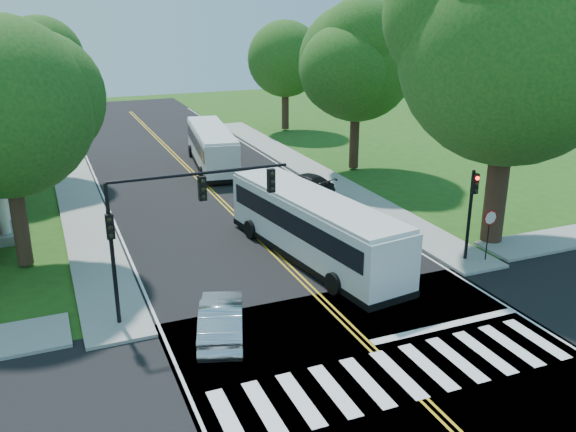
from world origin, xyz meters
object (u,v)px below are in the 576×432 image
hatchback (221,319)px  suv (369,225)px  bus_follow (212,146)px  signal_nw (173,212)px  dark_sedan (305,183)px  bus_lead (313,226)px  signal_ne (472,203)px

hatchback → suv: 12.52m
bus_follow → suv: bus_follow is taller
signal_nw → bus_follow: bearing=71.0°
bus_follow → dark_sedan: bearing=120.3°
signal_nw → bus_follow: (7.75, 22.52, -2.81)m
signal_nw → dark_sedan: bearing=49.5°
bus_follow → suv: (3.67, -17.72, -0.96)m
bus_lead → dark_sedan: 11.14m
hatchback → dark_sedan: (10.41, 15.73, -0.10)m
signal_ne → hatchback: (-12.96, -2.27, -2.21)m
hatchback → suv: hatchback is taller
bus_lead → hatchback: bus_lead is taller
signal_ne → bus_lead: (-6.70, 3.17, -1.27)m
signal_ne → suv: size_ratio=1.01×
bus_lead → hatchback: bearing=32.8°
signal_nw → hatchback: (1.09, -2.26, -3.62)m
signal_ne → suv: signal_ne is taller
signal_nw → bus_follow: signal_nw is taller
signal_ne → suv: 5.95m
suv → signal_ne: bearing=134.7°
signal_ne → hatchback: signal_ne is taller
signal_ne → bus_follow: (-6.30, 22.51, -1.39)m
signal_nw → signal_ne: signal_nw is taller
signal_nw → dark_sedan: signal_nw is taller
bus_follow → hatchback: bearing=82.7°
signal_nw → bus_follow: size_ratio=0.61×
hatchback → signal_nw: bearing=-46.2°
signal_ne → bus_follow: signal_ne is taller
bus_follow → suv: 18.12m
bus_lead → suv: size_ratio=2.89×
dark_sedan → signal_nw: bearing=28.4°
signal_nw → dark_sedan: (11.50, 13.47, -3.72)m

